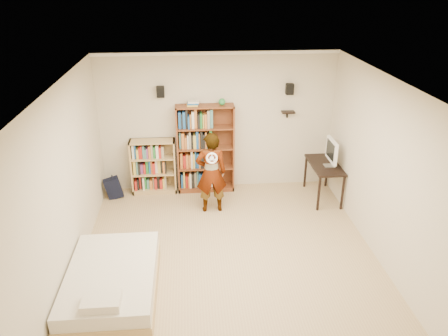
# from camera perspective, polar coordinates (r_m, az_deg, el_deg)

# --- Properties ---
(ground) EXTENTS (4.50, 5.00, 0.01)m
(ground) POSITION_cam_1_polar(r_m,az_deg,el_deg) (6.83, 0.73, -11.64)
(ground) COLOR tan
(ground) RESTS_ON ground
(room_shell) EXTENTS (4.52, 5.02, 2.71)m
(room_shell) POSITION_cam_1_polar(r_m,az_deg,el_deg) (5.97, 0.82, 2.17)
(room_shell) COLOR beige
(room_shell) RESTS_ON ground
(crown_molding) EXTENTS (4.50, 5.00, 0.06)m
(crown_molding) POSITION_cam_1_polar(r_m,az_deg,el_deg) (5.69, 0.87, 10.67)
(crown_molding) COLOR white
(crown_molding) RESTS_ON room_shell
(speaker_left) EXTENTS (0.14, 0.12, 0.20)m
(speaker_left) POSITION_cam_1_polar(r_m,az_deg,el_deg) (8.17, -8.30, 9.82)
(speaker_left) COLOR black
(speaker_left) RESTS_ON room_shell
(speaker_right) EXTENTS (0.14, 0.12, 0.20)m
(speaker_right) POSITION_cam_1_polar(r_m,az_deg,el_deg) (8.37, 8.58, 10.16)
(speaker_right) COLOR black
(speaker_right) RESTS_ON room_shell
(wall_shelf) EXTENTS (0.25, 0.16, 0.02)m
(wall_shelf) POSITION_cam_1_polar(r_m,az_deg,el_deg) (8.50, 8.38, 7.24)
(wall_shelf) COLOR black
(wall_shelf) RESTS_ON room_shell
(tall_bookshelf) EXTENTS (1.10, 0.32, 1.74)m
(tall_bookshelf) POSITION_cam_1_polar(r_m,az_deg,el_deg) (8.45, -2.42, 2.49)
(tall_bookshelf) COLOR brown
(tall_bookshelf) RESTS_ON ground
(low_bookshelf) EXTENTS (0.86, 0.32, 1.08)m
(low_bookshelf) POSITION_cam_1_polar(r_m,az_deg,el_deg) (8.61, -9.19, 0.20)
(low_bookshelf) COLOR tan
(low_bookshelf) RESTS_ON ground
(computer_desk) EXTENTS (0.52, 1.03, 0.71)m
(computer_desk) POSITION_cam_1_polar(r_m,az_deg,el_deg) (8.55, 12.83, -1.65)
(computer_desk) COLOR black
(computer_desk) RESTS_ON ground
(imac) EXTENTS (0.19, 0.53, 0.52)m
(imac) POSITION_cam_1_polar(r_m,az_deg,el_deg) (8.24, 13.72, 1.90)
(imac) COLOR white
(imac) RESTS_ON computer_desk
(daybed) EXTENTS (1.17, 1.80, 0.53)m
(daybed) POSITION_cam_1_polar(r_m,az_deg,el_deg) (6.18, -14.43, -13.91)
(daybed) COLOR silver
(daybed) RESTS_ON ground
(person) EXTENTS (0.57, 0.39, 1.50)m
(person) POSITION_cam_1_polar(r_m,az_deg,el_deg) (7.73, -1.69, -0.63)
(person) COLOR black
(person) RESTS_ON ground
(wii_wheel) EXTENTS (0.20, 0.08, 0.20)m
(wii_wheel) POSITION_cam_1_polar(r_m,az_deg,el_deg) (7.31, -1.60, 1.28)
(wii_wheel) COLOR white
(wii_wheel) RESTS_ON person
(navy_bag) EXTENTS (0.35, 0.26, 0.43)m
(navy_bag) POSITION_cam_1_polar(r_m,az_deg,el_deg) (8.65, -14.24, -2.50)
(navy_bag) COLOR black
(navy_bag) RESTS_ON ground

